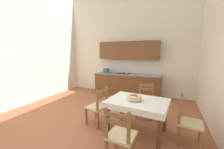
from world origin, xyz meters
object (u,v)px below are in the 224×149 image
dining_chair_kitchen_side (145,101)px  dining_chair_window_side (188,122)px  kitchen_cabinetry (127,75)px  dining_chair_camera_side (121,136)px  fruit_bowl (134,98)px  dining_table (137,106)px  dining_chair_tv_side (98,107)px

dining_chair_kitchen_side → dining_chair_window_side: (0.94, -0.87, 0.00)m
kitchen_cabinetry → dining_chair_camera_side: kitchen_cabinetry is taller
dining_chair_camera_side → fruit_bowl: size_ratio=3.10×
dining_chair_kitchen_side → dining_chair_window_side: same height
dining_table → dining_chair_window_side: dining_chair_window_side is taller
dining_table → fruit_bowl: 0.21m
dining_chair_window_side → fruit_bowl: bearing=-175.6°
dining_table → dining_chair_window_side: bearing=2.7°
dining_chair_kitchen_side → dining_chair_tv_side: bearing=-137.9°
dining_table → dining_chair_kitchen_side: size_ratio=1.40×
kitchen_cabinetry → dining_table: kitchen_cabinetry is taller
dining_chair_tv_side → fruit_bowl: dining_chair_tv_side is taller
dining_table → dining_chair_tv_side: (-0.97, 0.02, -0.17)m
dining_chair_window_side → dining_chair_tv_side: bearing=-179.4°
dining_chair_tv_side → kitchen_cabinetry: bearing=91.6°
dining_chair_tv_side → dining_chair_camera_side: same height
dining_chair_tv_side → dining_chair_window_side: (1.93, 0.02, 0.00)m
fruit_bowl → dining_chair_tv_side: bearing=176.4°
dining_chair_window_side → dining_chair_camera_side: bearing=-137.5°
dining_chair_kitchen_side → fruit_bowl: size_ratio=3.10×
dining_table → dining_chair_tv_side: dining_chair_tv_side is taller
dining_chair_tv_side → fruit_bowl: (0.91, -0.06, 0.37)m
dining_chair_kitchen_side → fruit_bowl: dining_chair_kitchen_side is taller
kitchen_cabinetry → dining_chair_tv_side: (0.08, -2.62, -0.41)m
kitchen_cabinetry → dining_chair_window_side: (2.01, -2.60, -0.41)m
dining_table → dining_chair_camera_side: (-0.06, -0.89, -0.17)m
kitchen_cabinetry → dining_chair_kitchen_side: kitchen_cabinetry is taller
dining_chair_kitchen_side → dining_chair_window_side: 1.28m
kitchen_cabinetry → dining_chair_camera_side: bearing=-74.4°
dining_chair_window_side → dining_chair_camera_side: (-1.02, -0.93, 0.00)m
dining_table → dining_chair_kitchen_side: bearing=89.0°
kitchen_cabinetry → dining_chair_tv_side: bearing=-88.4°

